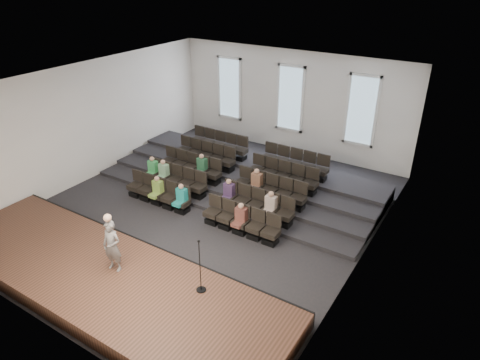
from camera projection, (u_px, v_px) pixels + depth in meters
The scene contains 14 objects.
ground at pixel (207, 210), 16.54m from camera, with size 14.00×14.00×0.00m, color black.
ceiling at pixel (201, 81), 14.25m from camera, with size 12.00×14.00×0.02m, color white.
wall_back at pixel (291, 102), 20.68m from camera, with size 12.00×0.04×5.00m, color white.
wall_front at pixel (28, 250), 10.11m from camera, with size 12.00×0.04×5.00m, color white.
wall_left at pixel (91, 121), 18.25m from camera, with size 0.04×14.00×5.00m, color white.
wall_right at pixel (369, 194), 12.54m from camera, with size 0.04×14.00×5.00m, color white.
stage at pixel (104, 279), 12.58m from camera, with size 11.80×3.60×0.50m, color #513022.
stage_lip at pixel (146, 248), 13.92m from camera, with size 11.80×0.06×0.52m, color black.
risers at pixel (249, 175), 18.83m from camera, with size 11.80×4.80×0.60m.
seating_rows at pixel (229, 179), 17.39m from camera, with size 6.80×4.70×1.67m.
windows at pixel (290, 99), 20.54m from camera, with size 8.44×0.10×3.24m.
audience at pixel (204, 186), 16.58m from camera, with size 6.05×2.64×1.10m.
speaker at pixel (112, 246), 12.25m from camera, with size 0.59×0.39×1.62m, color slate.
mic_stand at pixel (200, 276), 11.56m from camera, with size 0.28×0.28×1.67m.
Camera 1 is at (8.65, -11.31, 8.59)m, focal length 32.00 mm.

